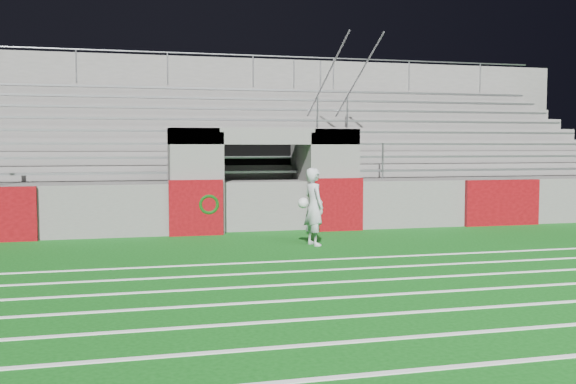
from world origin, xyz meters
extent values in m
plane|color=#0D4E11|center=(0.00, 0.00, 0.00)|extent=(90.00, 90.00, 0.00)
cube|color=white|center=(0.00, -7.00, 0.01)|extent=(28.00, 0.09, 0.01)
cube|color=white|center=(0.00, -6.00, 0.01)|extent=(28.00, 0.09, 0.01)
cube|color=white|center=(0.00, -5.00, 0.01)|extent=(28.00, 0.09, 0.01)
cube|color=white|center=(0.00, -4.00, 0.01)|extent=(28.00, 0.09, 0.01)
cube|color=white|center=(0.00, -3.00, 0.01)|extent=(28.00, 0.09, 0.01)
cube|color=white|center=(0.00, -2.00, 0.01)|extent=(28.00, 0.09, 0.01)
cube|color=white|center=(0.00, -1.00, 0.01)|extent=(28.00, 0.09, 0.01)
cube|color=#5C5A58|center=(7.70, 3.17, 0.62)|extent=(10.60, 0.35, 1.25)
cube|color=#5C5A58|center=(-1.80, 3.50, 1.30)|extent=(1.20, 1.00, 2.60)
cube|color=#5C5A58|center=(1.80, 3.50, 1.30)|extent=(1.20, 1.00, 2.60)
cube|color=black|center=(0.00, 5.20, 1.25)|extent=(2.60, 0.20, 2.50)
cube|color=#5C5A58|center=(-1.15, 4.10, 1.25)|extent=(0.10, 2.20, 2.50)
cube|color=#5C5A58|center=(1.15, 4.10, 1.25)|extent=(0.10, 2.20, 2.50)
cube|color=#5C5A58|center=(0.00, 3.50, 2.40)|extent=(4.80, 1.00, 0.40)
cube|color=#5C5A58|center=(0.00, 7.35, 1.15)|extent=(26.00, 8.00, 0.20)
cube|color=#5C5A58|center=(0.00, 7.35, 0.53)|extent=(26.00, 8.00, 1.05)
cube|color=#5B070C|center=(-1.80, 2.94, 0.68)|extent=(1.30, 0.15, 1.35)
cube|color=#5B070C|center=(1.80, 2.94, 0.68)|extent=(1.30, 0.15, 1.35)
cube|color=#5B070C|center=(6.50, 2.94, 0.62)|extent=(2.20, 0.15, 1.25)
cube|color=gray|center=(0.00, 4.43, 1.47)|extent=(23.00, 0.28, 0.06)
cube|color=#5C5A58|center=(0.00, 5.28, 1.44)|extent=(24.00, 0.75, 0.38)
cube|color=gray|center=(0.00, 5.18, 1.85)|extent=(23.00, 0.28, 0.06)
cube|color=#5C5A58|center=(0.00, 6.03, 1.63)|extent=(24.00, 0.75, 0.76)
cube|color=gray|center=(0.00, 5.93, 2.23)|extent=(23.00, 0.28, 0.06)
cube|color=#5C5A58|center=(0.00, 6.78, 1.82)|extent=(24.00, 0.75, 1.14)
cube|color=gray|center=(0.00, 6.68, 2.61)|extent=(23.00, 0.28, 0.06)
cube|color=#5C5A58|center=(0.00, 7.53, 2.01)|extent=(24.00, 0.75, 1.52)
cube|color=gray|center=(0.00, 7.43, 2.99)|extent=(23.00, 0.28, 0.06)
cube|color=#5C5A58|center=(0.00, 8.28, 2.20)|extent=(24.00, 0.75, 1.90)
cube|color=gray|center=(0.00, 8.18, 3.37)|extent=(23.00, 0.28, 0.06)
cube|color=#5C5A58|center=(0.00, 9.03, 2.39)|extent=(24.00, 0.75, 2.28)
cube|color=gray|center=(0.00, 8.93, 3.75)|extent=(23.00, 0.28, 0.06)
cube|color=#5C5A58|center=(0.00, 9.78, 2.58)|extent=(24.00, 0.75, 2.66)
cube|color=gray|center=(0.00, 9.68, 4.13)|extent=(23.00, 0.28, 0.06)
cube|color=#5C5A58|center=(0.00, 10.45, 2.65)|extent=(26.00, 0.60, 5.29)
cylinder|color=#A5A8AD|center=(2.50, 4.15, 1.75)|extent=(0.05, 0.05, 1.00)
cylinder|color=#A5A8AD|center=(2.50, 7.15, 3.27)|extent=(0.05, 0.05, 1.00)
cylinder|color=#A5A8AD|center=(2.50, 10.15, 4.79)|extent=(0.05, 0.05, 1.00)
cylinder|color=#A5A8AD|center=(2.50, 7.15, 3.77)|extent=(0.05, 6.02, 3.08)
cylinder|color=#A5A8AD|center=(3.50, 4.15, 1.75)|extent=(0.05, 0.05, 1.00)
cylinder|color=#A5A8AD|center=(3.50, 7.15, 3.27)|extent=(0.05, 0.05, 1.00)
cylinder|color=#A5A8AD|center=(3.50, 10.15, 4.79)|extent=(0.05, 0.05, 1.00)
cylinder|color=#A5A8AD|center=(3.50, 7.15, 3.77)|extent=(0.05, 6.02, 3.08)
cylinder|color=#A5A8AD|center=(-5.00, 10.15, 4.84)|extent=(0.05, 0.05, 1.10)
cylinder|color=#A5A8AD|center=(-2.00, 10.15, 4.84)|extent=(0.05, 0.05, 1.10)
cylinder|color=#A5A8AD|center=(1.00, 10.15, 4.84)|extent=(0.05, 0.05, 1.10)
cylinder|color=#A5A8AD|center=(4.00, 10.15, 4.84)|extent=(0.05, 0.05, 1.10)
cylinder|color=#A5A8AD|center=(7.00, 10.15, 4.84)|extent=(0.05, 0.05, 1.10)
cylinder|color=#A5A8AD|center=(10.00, 10.15, 4.84)|extent=(0.05, 0.05, 1.10)
cylinder|color=#A5A8AD|center=(0.00, 10.15, 5.39)|extent=(24.00, 0.05, 0.05)
imported|color=#B1B5BB|center=(0.53, 0.80, 0.84)|extent=(0.53, 0.69, 1.69)
sphere|color=white|center=(0.20, 0.49, 0.96)|extent=(0.23, 0.23, 0.23)
torus|color=#0C400C|center=(-1.50, 2.95, 0.75)|extent=(0.48, 0.09, 0.48)
torus|color=#0C3E0D|center=(-1.50, 2.90, 0.75)|extent=(0.51, 0.10, 0.51)
camera|label=1|loc=(-3.36, -12.51, 2.13)|focal=40.00mm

